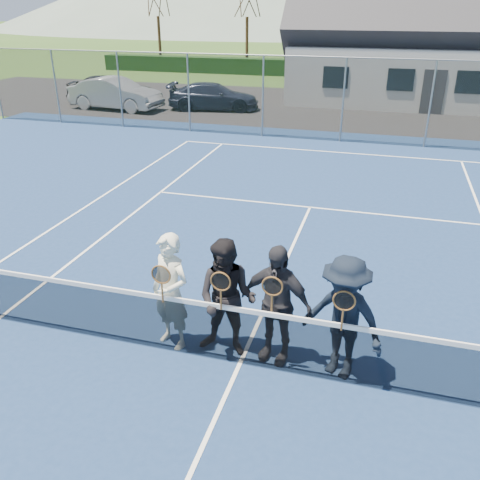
% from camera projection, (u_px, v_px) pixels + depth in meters
% --- Properties ---
extents(ground, '(220.00, 220.00, 0.00)m').
position_uv_depth(ground, '(354.00, 110.00, 24.71)').
color(ground, '#2C4A1A').
rests_on(ground, ground).
extents(court_surface, '(30.00, 30.00, 0.02)m').
position_uv_depth(court_surface, '(240.00, 364.00, 7.29)').
color(court_surface, navy).
rests_on(court_surface, ground).
extents(tarmac_carpark, '(40.00, 12.00, 0.01)m').
position_uv_depth(tarmac_carpark, '(274.00, 106.00, 25.71)').
color(tarmac_carpark, black).
rests_on(tarmac_carpark, ground).
extents(hedge_row, '(40.00, 1.20, 1.10)m').
position_uv_depth(hedge_row, '(369.00, 70.00, 34.92)').
color(hedge_row, black).
rests_on(hedge_row, ground).
extents(car_a, '(4.56, 2.57, 1.46)m').
position_uv_depth(car_a, '(110.00, 89.00, 26.14)').
color(car_a, black).
rests_on(car_a, ground).
extents(car_b, '(4.68, 2.00, 1.50)m').
position_uv_depth(car_b, '(116.00, 94.00, 24.55)').
color(car_b, '#96999E').
rests_on(car_b, ground).
extents(car_c, '(4.58, 2.48, 1.26)m').
position_uv_depth(car_c, '(214.00, 96.00, 24.55)').
color(car_c, '#181D30').
rests_on(car_c, ground).
extents(court_markings, '(11.03, 23.83, 0.01)m').
position_uv_depth(court_markings, '(240.00, 363.00, 7.28)').
color(court_markings, white).
rests_on(court_markings, court_surface).
extents(tennis_net, '(11.68, 0.08, 1.10)m').
position_uv_depth(tennis_net, '(240.00, 334.00, 7.07)').
color(tennis_net, slate).
rests_on(tennis_net, ground).
extents(perimeter_fence, '(30.07, 0.07, 3.02)m').
position_uv_depth(perimeter_fence, '(343.00, 100.00, 18.40)').
color(perimeter_fence, slate).
rests_on(perimeter_fence, ground).
extents(clubhouse, '(15.60, 8.20, 7.70)m').
position_uv_depth(clubhouse, '(449.00, 19.00, 25.49)').
color(clubhouse, silver).
rests_on(clubhouse, ground).
extents(player_a, '(0.77, 0.64, 1.80)m').
position_uv_depth(player_a, '(171.00, 292.00, 7.34)').
color(player_a, white).
rests_on(player_a, court_surface).
extents(player_b, '(0.89, 0.71, 1.80)m').
position_uv_depth(player_b, '(227.00, 299.00, 7.17)').
color(player_b, black).
rests_on(player_b, court_surface).
extents(player_c, '(1.12, 0.64, 1.80)m').
position_uv_depth(player_c, '(276.00, 304.00, 7.06)').
color(player_c, '#26262C').
rests_on(player_c, court_surface).
extents(player_d, '(1.33, 1.05, 1.80)m').
position_uv_depth(player_d, '(343.00, 318.00, 6.73)').
color(player_d, black).
rests_on(player_d, court_surface).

